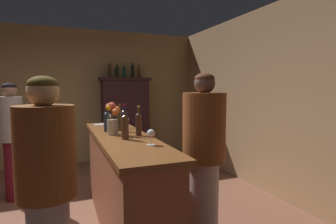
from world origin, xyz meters
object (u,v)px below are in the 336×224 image
(wine_glass_rear, at_px, (151,134))
(display_bottle_midright, at_px, (133,71))
(wine_bottle_syrah, at_px, (125,121))
(flower_arrangement, at_px, (113,118))
(bar_counter, at_px, (124,182))
(display_bottle_midleft, at_px, (117,71))
(wine_bottle_pinot, at_px, (120,119))
(patron_in_grey, at_px, (47,187))
(wine_glass_mid, at_px, (109,117))
(bartender, at_px, (204,156))
(display_bottle_center, at_px, (124,71))
(display_bottle_left, at_px, (110,70))
(patron_redhead, at_px, (12,135))
(wine_glass_front, at_px, (127,120))
(wine_bottle_malbec, at_px, (107,121))
(cheese_plate, at_px, (100,125))
(wine_bottle_rose, at_px, (139,123))
(wine_bottle_chardonnay, at_px, (125,125))
(display_cabinet, at_px, (126,118))
(display_bottle_right, at_px, (139,72))

(wine_glass_rear, bearing_deg, display_bottle_midright, 78.40)
(wine_bottle_syrah, distance_m, flower_arrangement, 0.15)
(bar_counter, height_order, display_bottle_midleft, display_bottle_midleft)
(wine_bottle_pinot, height_order, patron_in_grey, patron_in_grey)
(flower_arrangement, xyz_separation_m, display_bottle_midleft, (0.57, 2.62, 0.67))
(wine_bottle_pinot, bearing_deg, wine_glass_mid, 92.07)
(bartender, bearing_deg, display_bottle_center, -102.25)
(display_bottle_left, distance_m, patron_redhead, 2.34)
(bar_counter, relative_size, flower_arrangement, 6.59)
(wine_glass_front, relative_size, flower_arrangement, 0.43)
(wine_bottle_malbec, bearing_deg, cheese_plate, 90.18)
(flower_arrangement, bearing_deg, patron_redhead, 133.52)
(bartender, bearing_deg, wine_glass_front, -80.92)
(wine_glass_mid, relative_size, display_bottle_left, 0.43)
(wine_bottle_syrah, height_order, display_bottle_center, display_bottle_center)
(display_bottle_midleft, height_order, patron_in_grey, display_bottle_midleft)
(wine_bottle_malbec, relative_size, patron_redhead, 0.19)
(wine_bottle_rose, bearing_deg, wine_bottle_syrah, 154.27)
(wine_bottle_pinot, relative_size, wine_bottle_rose, 1.00)
(wine_glass_mid, xyz_separation_m, display_bottle_left, (0.32, 1.72, 0.76))
(cheese_plate, bearing_deg, display_bottle_center, 67.30)
(patron_in_grey, height_order, bartender, bartender)
(wine_bottle_pinot, bearing_deg, display_bottle_midright, 72.02)
(flower_arrangement, relative_size, bartender, 0.21)
(bar_counter, relative_size, display_bottle_left, 7.01)
(wine_glass_front, bearing_deg, wine_bottle_chardonnay, -104.25)
(display_cabinet, bearing_deg, wine_bottle_malbec, -107.63)
(wine_bottle_rose, height_order, flower_arrangement, flower_arrangement)
(wine_glass_front, distance_m, display_bottle_center, 2.38)
(wine_glass_front, bearing_deg, wine_glass_mid, 106.75)
(wine_glass_front, relative_size, wine_glass_mid, 1.04)
(cheese_plate, bearing_deg, display_bottle_midleft, 71.49)
(wine_bottle_pinot, xyz_separation_m, wine_glass_mid, (-0.02, 0.66, -0.04))
(flower_arrangement, relative_size, patron_redhead, 0.22)
(cheese_plate, bearing_deg, display_bottle_right, 59.29)
(wine_bottle_pinot, distance_m, wine_glass_mid, 0.67)
(wine_bottle_rose, height_order, wine_glass_mid, wine_bottle_rose)
(wine_glass_mid, bearing_deg, cheese_plate, -150.74)
(wine_bottle_syrah, distance_m, wine_glass_rear, 0.59)
(display_bottle_right, bearing_deg, patron_in_grey, -114.59)
(display_cabinet, distance_m, display_bottle_center, 0.98)
(wine_bottle_rose, bearing_deg, display_bottle_right, 74.28)
(wine_glass_mid, relative_size, flower_arrangement, 0.41)
(bar_counter, relative_size, patron_redhead, 1.44)
(display_bottle_midleft, bearing_deg, wine_bottle_chardonnay, -99.68)
(wine_bottle_pinot, xyz_separation_m, wine_bottle_syrah, (-0.01, -0.33, 0.01))
(wine_glass_front, height_order, patron_in_grey, patron_in_grey)
(display_bottle_midleft, height_order, display_bottle_center, display_bottle_center)
(display_bottle_center, bearing_deg, wine_glass_front, -101.92)
(wine_bottle_malbec, bearing_deg, wine_glass_front, 32.79)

